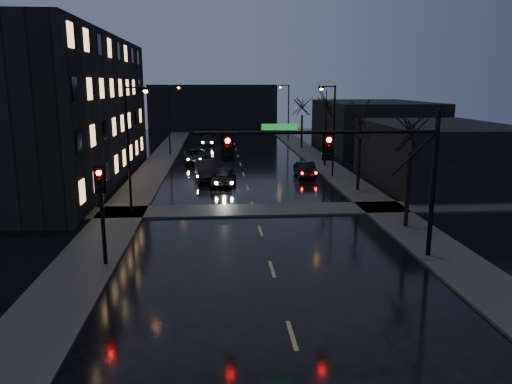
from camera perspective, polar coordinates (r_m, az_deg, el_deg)
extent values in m
plane|color=black|center=(15.42, 5.29, -19.50)|extent=(160.00, 160.00, 0.00)
cube|color=#2D2D2B|center=(48.97, -11.62, 2.54)|extent=(3.00, 140.00, 0.12)
cube|color=#2D2D2B|center=(49.78, 8.20, 2.82)|extent=(3.00, 140.00, 0.12)
cube|color=#2D2D2B|center=(32.51, -0.17, -2.08)|extent=(40.00, 3.00, 0.12)
cube|color=black|center=(45.23, -22.96, 8.63)|extent=(12.00, 30.00, 12.00)
cube|color=black|center=(43.18, 20.06, 4.05)|extent=(10.00, 14.00, 5.00)
cube|color=black|center=(64.12, 13.23, 7.36)|extent=(12.00, 18.00, 6.00)
cube|color=black|center=(91.01, -4.93, 9.61)|extent=(22.00, 10.00, 8.00)
cylinder|color=black|center=(24.50, 19.60, 0.70)|extent=(0.22, 0.22, 7.00)
cylinder|color=black|center=(22.46, 7.04, 6.78)|extent=(11.00, 0.16, 0.16)
cylinder|color=black|center=(23.87, 17.65, 4.20)|extent=(2.05, 0.10, 2.05)
cube|color=#0C591E|center=(22.16, 2.71, 7.44)|extent=(1.60, 0.04, 0.28)
cube|color=black|center=(22.09, -3.27, 5.07)|extent=(0.35, 0.28, 1.05)
sphere|color=#FF0705|center=(21.89, -3.27, 5.87)|extent=(0.22, 0.22, 0.22)
cube|color=black|center=(22.63, 8.24, 5.14)|extent=(0.35, 0.28, 1.05)
sphere|color=#FF0705|center=(22.44, 8.36, 5.92)|extent=(0.22, 0.22, 0.22)
cylinder|color=black|center=(23.27, -17.11, -3.00)|extent=(0.18, 0.18, 4.40)
cube|color=black|center=(22.88, -17.39, 1.35)|extent=(0.35, 0.28, 1.05)
sphere|color=#FF0705|center=(22.67, -17.53, 2.10)|extent=(0.22, 0.22, 0.22)
cylinder|color=black|center=(29.57, 16.96, 0.19)|extent=(0.24, 0.24, 4.40)
cylinder|color=black|center=(38.92, 11.65, 3.06)|extent=(0.24, 0.24, 4.12)
cylinder|color=black|center=(50.41, 7.92, 5.56)|extent=(0.24, 0.24, 4.68)
cylinder|color=black|center=(64.10, 5.25, 6.86)|extent=(0.24, 0.24, 4.29)
cylinder|color=black|center=(31.66, -14.38, 4.42)|extent=(0.16, 0.16, 8.00)
cylinder|color=black|center=(31.29, -13.66, 11.54)|extent=(1.20, 0.10, 0.10)
cube|color=black|center=(31.21, -12.54, 11.41)|extent=(0.50, 0.25, 0.15)
sphere|color=orange|center=(31.21, -12.53, 11.22)|extent=(0.28, 0.28, 0.28)
cylinder|color=black|center=(58.31, -9.91, 8.03)|extent=(0.16, 0.16, 8.00)
cylinder|color=black|center=(58.12, -9.45, 11.88)|extent=(1.20, 0.10, 0.10)
cube|color=black|center=(58.07, -8.84, 11.80)|extent=(0.50, 0.25, 0.15)
sphere|color=orange|center=(58.07, -8.84, 11.70)|extent=(0.28, 0.28, 0.28)
cylinder|color=black|center=(44.29, 8.87, 6.78)|extent=(0.16, 0.16, 8.00)
cylinder|color=black|center=(43.96, 8.27, 11.86)|extent=(1.20, 0.10, 0.10)
cube|color=black|center=(43.84, 7.48, 11.75)|extent=(0.50, 0.25, 0.15)
sphere|color=orange|center=(43.84, 7.48, 11.62)|extent=(0.28, 0.28, 0.28)
cylinder|color=black|center=(71.75, 3.73, 8.94)|extent=(0.16, 0.16, 8.00)
cylinder|color=black|center=(71.55, 3.28, 12.06)|extent=(1.20, 0.10, 0.10)
cube|color=black|center=(71.48, 2.80, 11.98)|extent=(0.50, 0.25, 0.15)
sphere|color=orange|center=(71.48, 2.80, 11.90)|extent=(0.28, 0.28, 0.28)
imported|color=black|center=(40.53, -3.72, 1.79)|extent=(2.37, 4.68, 1.53)
imported|color=black|center=(43.48, -5.74, 2.54)|extent=(2.26, 5.14, 1.64)
imported|color=black|center=(52.87, -6.98, 4.11)|extent=(2.80, 5.26, 1.41)
imported|color=black|center=(67.83, -5.55, 5.91)|extent=(2.18, 4.87, 1.39)
imported|color=black|center=(44.70, 5.58, 2.64)|extent=(1.49, 4.21, 1.38)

